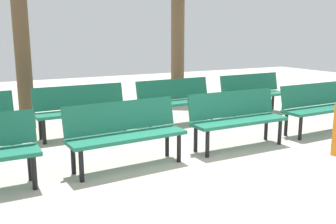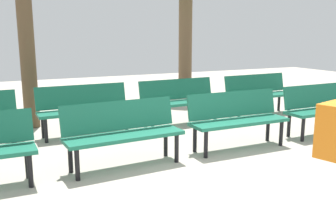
{
  "view_description": "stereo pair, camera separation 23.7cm",
  "coord_description": "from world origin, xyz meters",
  "px_view_note": "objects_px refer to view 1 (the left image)",
  "views": [
    {
      "loc": [
        -2.75,
        -3.09,
        1.79
      ],
      "look_at": [
        0.0,
        2.13,
        0.55
      ],
      "focal_mm": 40.84,
      "sensor_mm": 36.0,
      "label": 1
    },
    {
      "loc": [
        -2.54,
        -3.2,
        1.79
      ],
      "look_at": [
        0.0,
        2.13,
        0.55
      ],
      "focal_mm": 40.84,
      "sensor_mm": 36.0,
      "label": 2
    }
  ],
  "objects_px": {
    "bench_r1_c2": "(176,98)",
    "tree_1": "(22,50)",
    "bench_r0_c2": "(237,116)",
    "bench_r0_c3": "(319,105)",
    "bench_r1_c1": "(82,107)",
    "bench_r0_c1": "(125,130)",
    "bench_r1_c3": "(253,91)"
  },
  "relations": [
    {
      "from": "tree_1",
      "to": "bench_r1_c1",
      "type": "bearing_deg",
      "value": -51.73
    },
    {
      "from": "bench_r0_c2",
      "to": "bench_r1_c3",
      "type": "relative_size",
      "value": 0.99
    },
    {
      "from": "bench_r0_c2",
      "to": "bench_r0_c3",
      "type": "distance_m",
      "value": 1.89
    },
    {
      "from": "bench_r0_c3",
      "to": "bench_r1_c2",
      "type": "relative_size",
      "value": 0.99
    },
    {
      "from": "bench_r0_c3",
      "to": "bench_r1_c1",
      "type": "relative_size",
      "value": 1.0
    },
    {
      "from": "bench_r1_c2",
      "to": "bench_r1_c1",
      "type": "bearing_deg",
      "value": 178.36
    },
    {
      "from": "bench_r0_c1",
      "to": "bench_r1_c2",
      "type": "bearing_deg",
      "value": 42.45
    },
    {
      "from": "tree_1",
      "to": "bench_r1_c2",
      "type": "bearing_deg",
      "value": -19.83
    },
    {
      "from": "bench_r1_c2",
      "to": "tree_1",
      "type": "xyz_separation_m",
      "value": [
        -2.67,
        0.96,
        0.97
      ]
    },
    {
      "from": "bench_r0_c3",
      "to": "tree_1",
      "type": "bearing_deg",
      "value": 148.34
    },
    {
      "from": "bench_r0_c2",
      "to": "bench_r1_c3",
      "type": "bearing_deg",
      "value": 44.11
    },
    {
      "from": "bench_r1_c1",
      "to": "tree_1",
      "type": "bearing_deg",
      "value": 127.71
    },
    {
      "from": "bench_r0_c3",
      "to": "tree_1",
      "type": "height_order",
      "value": "tree_1"
    },
    {
      "from": "bench_r0_c1",
      "to": "bench_r1_c2",
      "type": "xyz_separation_m",
      "value": [
        1.8,
        1.85,
        0.0
      ]
    },
    {
      "from": "bench_r0_c1",
      "to": "bench_r1_c2",
      "type": "relative_size",
      "value": 1.0
    },
    {
      "from": "bench_r1_c3",
      "to": "tree_1",
      "type": "xyz_separation_m",
      "value": [
        -4.63,
        0.94,
        0.97
      ]
    },
    {
      "from": "bench_r0_c2",
      "to": "bench_r1_c1",
      "type": "height_order",
      "value": "same"
    },
    {
      "from": "bench_r1_c3",
      "to": "bench_r0_c1",
      "type": "bearing_deg",
      "value": -155.73
    },
    {
      "from": "bench_r1_c1",
      "to": "bench_r1_c2",
      "type": "height_order",
      "value": "same"
    },
    {
      "from": "bench_r0_c3",
      "to": "bench_r1_c3",
      "type": "relative_size",
      "value": 1.0
    },
    {
      "from": "bench_r0_c1",
      "to": "bench_r0_c2",
      "type": "relative_size",
      "value": 1.01
    },
    {
      "from": "bench_r0_c3",
      "to": "bench_r1_c3",
      "type": "xyz_separation_m",
      "value": [
        -0.01,
        1.79,
        0.0
      ]
    },
    {
      "from": "bench_r1_c3",
      "to": "tree_1",
      "type": "relative_size",
      "value": 0.55
    },
    {
      "from": "bench_r1_c1",
      "to": "bench_r0_c3",
      "type": "bearing_deg",
      "value": -24.87
    },
    {
      "from": "bench_r1_c3",
      "to": "bench_r0_c2",
      "type": "bearing_deg",
      "value": -137.84
    },
    {
      "from": "bench_r0_c2",
      "to": "bench_r1_c2",
      "type": "bearing_deg",
      "value": 92.05
    },
    {
      "from": "bench_r0_c3",
      "to": "bench_r1_c1",
      "type": "xyz_separation_m",
      "value": [
        -3.86,
        1.74,
        0.0
      ]
    },
    {
      "from": "bench_r0_c1",
      "to": "bench_r1_c1",
      "type": "height_order",
      "value": "same"
    },
    {
      "from": "bench_r1_c2",
      "to": "tree_1",
      "type": "height_order",
      "value": "tree_1"
    },
    {
      "from": "bench_r0_c2",
      "to": "bench_r0_c1",
      "type": "bearing_deg",
      "value": -179.33
    },
    {
      "from": "bench_r1_c1",
      "to": "bench_r1_c3",
      "type": "relative_size",
      "value": 0.99
    },
    {
      "from": "bench_r0_c3",
      "to": "bench_r1_c1",
      "type": "height_order",
      "value": "same"
    }
  ]
}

